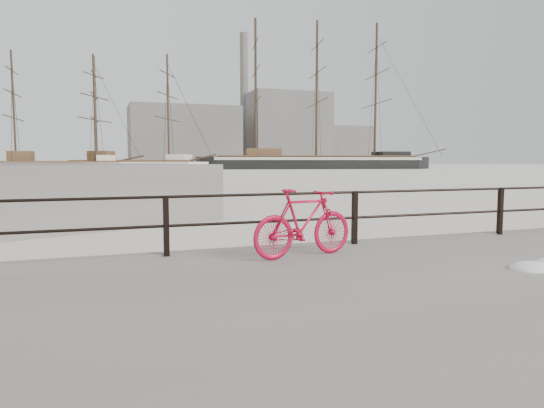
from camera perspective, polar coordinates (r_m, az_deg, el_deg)
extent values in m
plane|color=white|center=(9.51, 9.17, -6.58)|extent=(400.00, 400.00, 0.00)
cube|color=gray|center=(6.38, 27.13, -11.35)|extent=(36.00, 8.00, 0.35)
imported|color=red|center=(7.91, 3.74, -2.22)|extent=(1.88, 0.62, 1.12)
ellipsoid|color=white|center=(8.00, 28.21, -5.96)|extent=(0.66, 0.51, 0.23)
cube|color=gray|center=(150.34, -10.31, 7.77)|extent=(32.00, 18.00, 18.00)
cube|color=gray|center=(164.62, 1.63, 8.66)|extent=(26.00, 20.00, 24.00)
cube|color=gray|center=(178.46, 7.98, 6.73)|extent=(20.00, 16.00, 14.00)
cylinder|color=gray|center=(166.07, -3.29, 12.09)|extent=(2.80, 2.80, 44.00)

